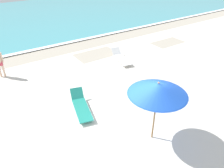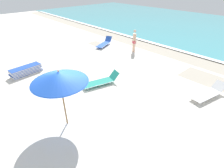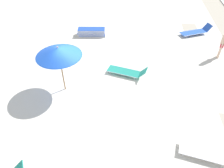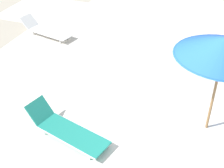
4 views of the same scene
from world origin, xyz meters
TOP-DOWN VIEW (x-y plane):
  - ground_plane at (0.00, 0.01)m, footprint 60.00×60.00m
  - sun_lounger_near_water_left at (-0.69, 1.95)m, footprint 1.11×2.18m
  - sun_lounger_near_water_right at (3.86, 5.14)m, footprint 1.03×2.19m

SIDE VIEW (x-z plane):
  - ground_plane at x=0.00m, z-range -0.16..0.00m
  - sun_lounger_near_water_right at x=3.86m, z-range -0.07..0.50m
  - sun_lounger_near_water_left at x=-0.69m, z-range -0.08..0.52m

